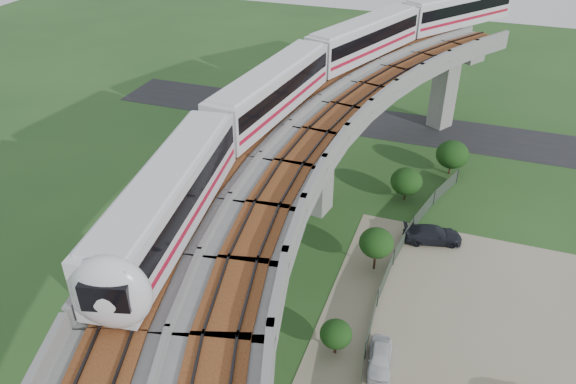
# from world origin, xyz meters

# --- Properties ---
(ground) EXTENTS (160.00, 160.00, 0.00)m
(ground) POSITION_xyz_m (0.00, 0.00, 0.00)
(ground) COLOR #264C1E
(ground) RESTS_ON ground
(dirt_lot) EXTENTS (18.00, 26.00, 0.04)m
(dirt_lot) POSITION_xyz_m (14.00, -2.00, 0.02)
(dirt_lot) COLOR gray
(dirt_lot) RESTS_ON ground
(asphalt_road) EXTENTS (60.00, 8.00, 0.03)m
(asphalt_road) POSITION_xyz_m (0.00, 30.00, 0.01)
(asphalt_road) COLOR #232326
(asphalt_road) RESTS_ON ground
(viaduct) EXTENTS (19.58, 73.98, 11.40)m
(viaduct) POSITION_xyz_m (3.84, 0.00, 9.05)
(viaduct) COLOR #99968E
(viaduct) RESTS_ON ground
(metro_train) EXTENTS (18.41, 59.79, 3.64)m
(metro_train) POSITION_xyz_m (1.79, 13.05, 12.31)
(metro_train) COLOR silver
(metro_train) RESTS_ON ground
(fence) EXTENTS (3.87, 38.73, 1.50)m
(fence) POSITION_xyz_m (9.75, 0.00, 0.75)
(fence) COLOR #2D382D
(fence) RESTS_ON ground
(tree_0) EXTENTS (3.15, 3.15, 3.50)m
(tree_0) POSITION_xyz_m (11.38, 20.82, 2.16)
(tree_0) COLOR #382314
(tree_0) RESTS_ON ground
(tree_1) EXTENTS (2.86, 2.86, 3.17)m
(tree_1) POSITION_xyz_m (7.98, 14.65, 1.95)
(tree_1) COLOR #382314
(tree_1) RESTS_ON ground
(tree_2) EXTENTS (2.61, 2.61, 3.63)m
(tree_2) POSITION_xyz_m (7.41, 3.99, 2.51)
(tree_2) COLOR #382314
(tree_2) RESTS_ON ground
(tree_3) EXTENTS (2.06, 2.06, 2.57)m
(tree_3) POSITION_xyz_m (6.80, -5.05, 1.69)
(tree_3) COLOR #382314
(tree_3) RESTS_ON ground
(car_white) EXTENTS (1.95, 3.80, 1.24)m
(car_white) POSITION_xyz_m (9.70, -5.15, 0.66)
(car_white) COLOR silver
(car_white) RESTS_ON dirt_lot
(car_dark) EXTENTS (5.06, 3.11, 1.37)m
(car_dark) POSITION_xyz_m (11.16, 9.00, 0.72)
(car_dark) COLOR black
(car_dark) RESTS_ON dirt_lot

